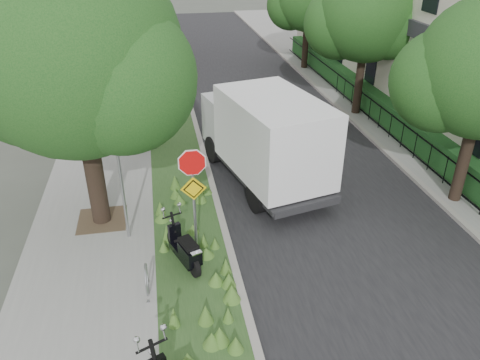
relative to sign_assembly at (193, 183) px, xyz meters
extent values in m
plane|color=#4C5147|center=(1.40, -0.58, -2.33)|extent=(120.00, 120.00, 0.00)
cube|color=gray|center=(-2.85, 9.42, -2.27)|extent=(3.50, 60.00, 0.12)
cube|color=#294B20|center=(-0.10, 9.42, -2.27)|extent=(2.00, 60.00, 0.12)
cube|color=#9E9991|center=(0.90, 9.42, -2.26)|extent=(0.20, 60.00, 0.13)
cube|color=black|center=(4.40, 9.42, -2.32)|extent=(7.00, 60.00, 0.01)
cube|color=#9E9991|center=(7.90, 9.42, -2.26)|extent=(0.20, 60.00, 0.13)
cube|color=gray|center=(9.60, 9.42, -2.27)|extent=(3.20, 60.00, 0.12)
cylinder|color=black|center=(-2.60, 2.22, 0.03)|extent=(0.52, 0.52, 4.48)
sphere|color=#184818|center=(-2.60, 2.22, 2.75)|extent=(5.40, 5.40, 5.40)
sphere|color=#184818|center=(-3.81, 3.03, 2.08)|extent=(4.05, 4.05, 4.05)
sphere|color=#184818|center=(-1.52, 1.54, 2.21)|extent=(3.78, 3.78, 3.78)
cube|color=#473828|center=(-2.60, 2.22, -2.20)|extent=(1.40, 1.40, 0.01)
cylinder|color=#A5A8AD|center=(-1.80, 1.22, -0.21)|extent=(0.08, 0.08, 4.00)
torus|color=#A5A8AD|center=(-1.30, -1.18, -1.83)|extent=(0.05, 0.77, 0.77)
cube|color=#A5A8AD|center=(-1.30, -1.54, -2.19)|extent=(0.06, 0.06, 0.04)
cube|color=#A5A8AD|center=(-1.30, -0.82, -2.19)|extent=(0.06, 0.06, 0.04)
cylinder|color=#A5A8AD|center=(0.00, 0.02, -0.71)|extent=(0.07, 0.07, 3.00)
cylinder|color=red|center=(0.00, -0.01, 0.54)|extent=(0.86, 0.03, 0.86)
cylinder|color=white|center=(0.00, 0.00, 0.54)|extent=(0.94, 0.02, 0.94)
cube|color=yellow|center=(0.00, -0.01, -0.16)|extent=(0.64, 0.03, 0.64)
cube|color=black|center=(8.60, 9.42, -1.26)|extent=(0.04, 24.00, 0.04)
cube|color=black|center=(8.60, 9.42, -2.06)|extent=(0.04, 24.00, 0.04)
cylinder|color=black|center=(8.60, 9.42, -1.71)|extent=(0.03, 0.03, 1.00)
cube|color=#1A491E|center=(9.30, 9.42, -1.66)|extent=(1.00, 24.00, 1.10)
cube|color=beige|center=(12.90, 9.42, 1.67)|extent=(7.00, 26.00, 8.00)
cube|color=#2D2D33|center=(9.35, 9.42, 1.97)|extent=(0.25, 26.00, 0.60)
cylinder|color=black|center=(8.40, 1.42, -0.30)|extent=(0.36, 0.36, 3.81)
sphere|color=#184818|center=(7.50, 2.02, 1.51)|extent=(3.00, 3.00, 3.00)
cylinder|color=black|center=(8.40, 9.42, -0.19)|extent=(0.36, 0.36, 4.03)
sphere|color=#184818|center=(8.40, 9.42, 2.26)|extent=(4.20, 4.20, 4.20)
sphere|color=#184818|center=(7.46, 10.05, 1.73)|extent=(3.15, 3.15, 3.15)
sphere|color=#184818|center=(9.24, 8.89, 1.84)|extent=(2.94, 2.94, 2.94)
cylinder|color=black|center=(8.40, 17.42, -0.39)|extent=(0.36, 0.36, 3.64)
sphere|color=#184818|center=(7.54, 17.99, 1.35)|extent=(2.85, 2.85, 2.85)
sphere|color=#184818|center=(9.16, 16.94, 1.44)|extent=(2.66, 2.66, 2.66)
cylinder|color=black|center=(-0.59, 0.39, -1.94)|extent=(0.30, 0.54, 0.53)
cylinder|color=black|center=(-0.14, -0.80, -1.94)|extent=(0.30, 0.54, 0.53)
cube|color=black|center=(-0.34, -0.25, -1.92)|extent=(0.75, 1.23, 0.18)
cube|color=black|center=(-0.22, -0.59, -1.67)|extent=(0.58, 0.75, 0.41)
cube|color=black|center=(-0.24, -0.54, -1.41)|extent=(0.51, 0.68, 0.12)
cube|color=#262628|center=(2.72, 3.88, -1.76)|extent=(3.49, 6.23, 0.20)
cube|color=#B7BABC|center=(2.20, 6.09, -0.82)|extent=(2.57, 2.03, 1.77)
cube|color=white|center=(2.85, 3.29, -0.38)|extent=(3.33, 4.66, 2.44)
cube|color=#262628|center=(-1.40, 7.31, -2.18)|extent=(1.07, 0.78, 0.04)
cube|color=slate|center=(-1.40, 7.31, -1.54)|extent=(0.95, 0.66, 1.34)
camera|label=1|loc=(-0.69, -9.96, 5.50)|focal=35.00mm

